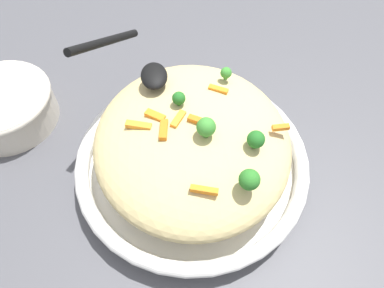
% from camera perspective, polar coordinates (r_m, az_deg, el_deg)
% --- Properties ---
extents(ground_plane, '(2.40, 2.40, 0.00)m').
position_cam_1_polar(ground_plane, '(0.59, -0.00, -4.34)').
color(ground_plane, '#4C4C51').
extents(serving_bowl, '(0.37, 0.37, 0.05)m').
position_cam_1_polar(serving_bowl, '(0.57, -0.00, -2.96)').
color(serving_bowl, white).
rests_on(serving_bowl, ground_plane).
extents(pasta_mound, '(0.31, 0.29, 0.09)m').
position_cam_1_polar(pasta_mound, '(0.52, -0.00, 0.51)').
color(pasta_mound, '#D1BA7A').
rests_on(pasta_mound, serving_bowl).
extents(carrot_piece_0, '(0.02, 0.03, 0.01)m').
position_cam_1_polar(carrot_piece_0, '(0.48, 0.77, 3.95)').
color(carrot_piece_0, orange).
rests_on(carrot_piece_0, pasta_mound).
extents(carrot_piece_1, '(0.03, 0.02, 0.01)m').
position_cam_1_polar(carrot_piece_1, '(0.48, -4.64, 2.34)').
color(carrot_piece_1, orange).
rests_on(carrot_piece_1, pasta_mound).
extents(carrot_piece_2, '(0.02, 0.03, 0.01)m').
position_cam_1_polar(carrot_piece_2, '(0.53, 4.30, 8.86)').
color(carrot_piece_2, orange).
rests_on(carrot_piece_2, pasta_mound).
extents(carrot_piece_3, '(0.02, 0.04, 0.01)m').
position_cam_1_polar(carrot_piece_3, '(0.43, 1.43, -7.58)').
color(carrot_piece_3, orange).
rests_on(carrot_piece_3, pasta_mound).
extents(carrot_piece_4, '(0.03, 0.03, 0.01)m').
position_cam_1_polar(carrot_piece_4, '(0.49, -2.26, 4.05)').
color(carrot_piece_4, orange).
rests_on(carrot_piece_4, pasta_mound).
extents(carrot_piece_5, '(0.03, 0.03, 0.01)m').
position_cam_1_polar(carrot_piece_5, '(0.50, -6.02, 4.56)').
color(carrot_piece_5, orange).
rests_on(carrot_piece_5, pasta_mound).
extents(carrot_piece_6, '(0.01, 0.02, 0.01)m').
position_cam_1_polar(carrot_piece_6, '(0.50, 14.26, 2.64)').
color(carrot_piece_6, orange).
rests_on(carrot_piece_6, pasta_mound).
extents(carrot_piece_7, '(0.02, 0.04, 0.01)m').
position_cam_1_polar(carrot_piece_7, '(0.49, -8.69, 2.99)').
color(carrot_piece_7, orange).
rests_on(carrot_piece_7, pasta_mound).
extents(broccoli_floret_0, '(0.02, 0.02, 0.03)m').
position_cam_1_polar(broccoli_floret_0, '(0.46, 10.37, 0.72)').
color(broccoli_floret_0, '#205B1C').
rests_on(broccoli_floret_0, pasta_mound).
extents(broccoli_floret_1, '(0.03, 0.03, 0.03)m').
position_cam_1_polar(broccoli_floret_1, '(0.43, 9.33, -5.78)').
color(broccoli_floret_1, '#296820').
rests_on(broccoli_floret_1, pasta_mound).
extents(broccoli_floret_2, '(0.02, 0.02, 0.02)m').
position_cam_1_polar(broccoli_floret_2, '(0.50, -2.17, 7.43)').
color(broccoli_floret_2, '#205B1C').
rests_on(broccoli_floret_2, pasta_mound).
extents(broccoli_floret_3, '(0.02, 0.02, 0.02)m').
position_cam_1_polar(broccoli_floret_3, '(0.54, 5.57, 11.44)').
color(broccoli_floret_3, '#377928').
rests_on(broccoli_floret_3, pasta_mound).
extents(broccoli_floret_4, '(0.03, 0.03, 0.03)m').
position_cam_1_polar(broccoli_floret_4, '(0.46, 2.31, 2.73)').
color(broccoli_floret_4, '#377928').
rests_on(broccoli_floret_4, pasta_mound).
extents(serving_spoon, '(0.14, 0.13, 0.09)m').
position_cam_1_polar(serving_spoon, '(0.54, -9.09, 12.88)').
color(serving_spoon, black).
rests_on(serving_spoon, pasta_mound).
extents(companion_bowl, '(0.18, 0.18, 0.07)m').
position_cam_1_polar(companion_bowl, '(0.71, -28.30, 5.55)').
color(companion_bowl, beige).
rests_on(companion_bowl, ground_plane).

